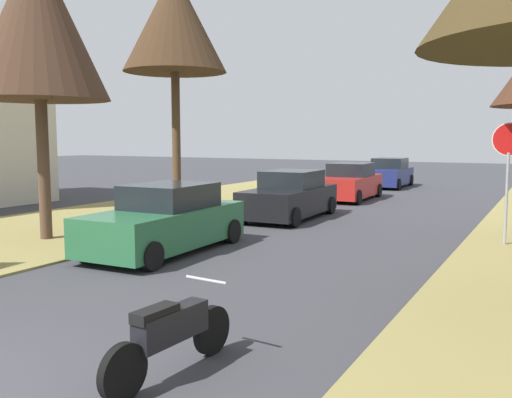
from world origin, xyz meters
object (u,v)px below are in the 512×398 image
(street_tree_left_mid_b, at_px, (174,22))
(parked_sedan_navy, at_px, (389,174))
(parked_sedan_red, at_px, (349,183))
(stop_sign_far, at_px, (509,157))
(parked_sedan_green, at_px, (166,221))
(parked_sedan_black, at_px, (290,196))
(parked_motorcycle, at_px, (170,334))
(street_tree_left_mid_a, at_px, (37,22))

(street_tree_left_mid_b, bearing_deg, parked_sedan_navy, 73.75)
(street_tree_left_mid_b, distance_m, parked_sedan_red, 9.94)
(stop_sign_far, distance_m, parked_sedan_green, 8.36)
(parked_sedan_green, xyz_separation_m, parked_sedan_black, (0.25, 6.26, 0.00))
(street_tree_left_mid_b, distance_m, parked_sedan_green, 9.17)
(street_tree_left_mid_b, bearing_deg, stop_sign_far, -6.71)
(parked_motorcycle, bearing_deg, parked_sedan_navy, 99.71)
(parked_sedan_red, xyz_separation_m, parked_sedan_navy, (-0.13, 6.87, 0.00))
(street_tree_left_mid_b, height_order, parked_sedan_green, street_tree_left_mid_b)
(parked_sedan_black, relative_size, parked_sedan_navy, 1.00)
(parked_sedan_red, relative_size, parked_sedan_navy, 1.00)
(parked_motorcycle, bearing_deg, stop_sign_far, 74.86)
(stop_sign_far, bearing_deg, street_tree_left_mid_a, -155.31)
(street_tree_left_mid_b, distance_m, parked_sedan_black, 7.30)
(stop_sign_far, relative_size, street_tree_left_mid_b, 0.35)
(parked_sedan_green, height_order, parked_motorcycle, parked_sedan_green)
(parked_sedan_black, bearing_deg, parked_sedan_red, 91.06)
(street_tree_left_mid_a, relative_size, parked_sedan_black, 1.67)
(parked_sedan_green, distance_m, parked_motorcycle, 6.85)
(street_tree_left_mid_a, distance_m, parked_sedan_red, 14.31)
(parked_sedan_green, relative_size, parked_motorcycle, 2.17)
(parked_sedan_navy, xyz_separation_m, parked_motorcycle, (4.25, -24.80, -0.24))
(stop_sign_far, height_order, street_tree_left_mid_a, street_tree_left_mid_a)
(stop_sign_far, xyz_separation_m, street_tree_left_mid_b, (-10.90, 1.28, 4.46))
(parked_sedan_green, distance_m, parked_sedan_navy, 19.44)
(street_tree_left_mid_b, bearing_deg, parked_sedan_black, 6.96)
(street_tree_left_mid_b, xyz_separation_m, parked_sedan_red, (4.12, 6.83, -5.93))
(stop_sign_far, height_order, street_tree_left_mid_b, street_tree_left_mid_b)
(street_tree_left_mid_b, height_order, parked_sedan_navy, street_tree_left_mid_b)
(street_tree_left_mid_b, bearing_deg, parked_sedan_red, 58.90)
(street_tree_left_mid_a, bearing_deg, parked_sedan_black, 59.81)
(parked_sedan_navy, bearing_deg, parked_sedan_black, -88.95)
(parked_sedan_red, bearing_deg, parked_sedan_navy, 91.05)
(parked_sedan_green, height_order, parked_sedan_red, same)
(stop_sign_far, bearing_deg, parked_motorcycle, -105.14)
(stop_sign_far, distance_m, parked_sedan_navy, 16.56)
(parked_sedan_red, bearing_deg, parked_sedan_black, -88.94)
(parked_sedan_green, relative_size, parked_sedan_navy, 1.00)
(parked_sedan_navy, bearing_deg, street_tree_left_mid_b, -106.25)
(street_tree_left_mid_b, xyz_separation_m, parked_motorcycle, (8.24, -11.11, -6.17))
(street_tree_left_mid_b, distance_m, parked_sedan_navy, 15.45)
(parked_sedan_green, distance_m, parked_sedan_red, 12.57)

